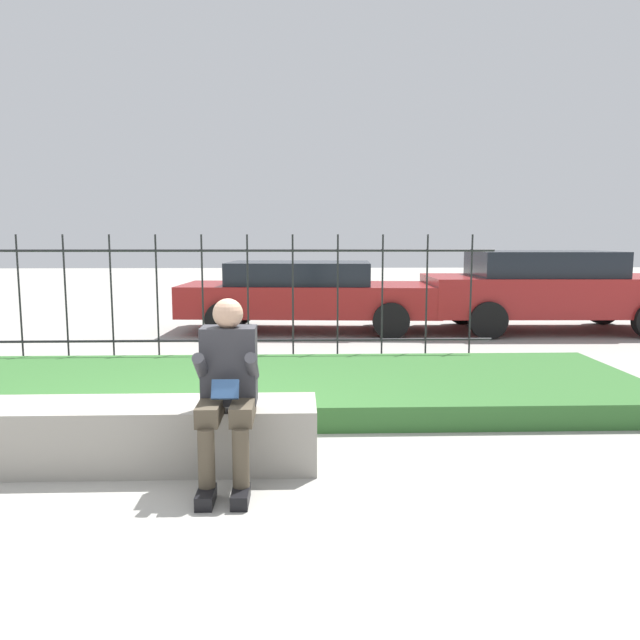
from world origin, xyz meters
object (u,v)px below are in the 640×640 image
stone_bench (133,438)px  person_seated_reader (228,383)px  car_parked_center (307,293)px  car_parked_right (549,288)px

stone_bench → person_seated_reader: 0.95m
person_seated_reader → car_parked_center: size_ratio=0.27×
car_parked_center → person_seated_reader: bearing=-91.1°
stone_bench → car_parked_center: car_parked_center is taller
car_parked_center → car_parked_right: bearing=2.2°
stone_bench → person_seated_reader: (0.75, -0.33, 0.49)m
person_seated_reader → car_parked_right: 8.49m
car_parked_right → car_parked_center: size_ratio=0.96×
stone_bench → car_parked_center: bearing=78.3°
person_seated_reader → car_parked_right: (4.99, 6.87, 0.07)m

